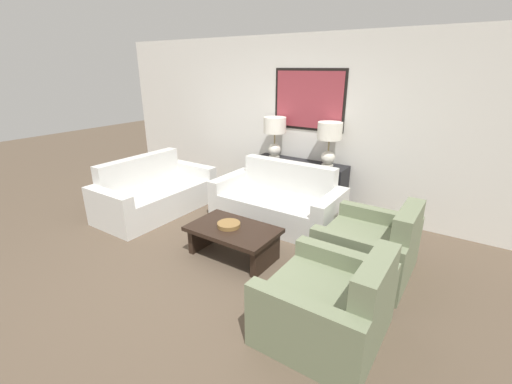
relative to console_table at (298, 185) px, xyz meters
The scene contains 11 objects.
ground_plane 2.26m from the console_table, 90.00° to the right, with size 20.00×20.00×0.00m, color brown.
back_wall 0.98m from the console_table, 90.00° to the left, with size 7.89×0.12×2.65m.
console_table is the anchor object (origin of this frame).
table_lamp_left 0.94m from the console_table, behind, with size 0.36×0.36×0.65m.
table_lamp_right 0.94m from the console_table, ahead, with size 0.36×0.36×0.65m.
couch_by_back_wall 0.66m from the console_table, 90.00° to the right, with size 1.85×0.91×0.84m.
couch_by_side 2.30m from the console_table, 142.31° to the right, with size 0.91×1.85×0.84m.
coffee_table 1.83m from the console_table, 87.81° to the right, with size 1.06×0.66×0.38m.
decorative_bowl 1.83m from the console_table, 89.70° to the right, with size 0.28×0.28×0.05m.
armchair_near_back_wall 1.97m from the console_table, 39.10° to the right, with size 0.95×1.00×0.84m.
armchair_near_camera 2.86m from the console_table, 57.63° to the right, with size 0.95×1.00×0.84m.
Camera 1 is at (2.34, -2.49, 2.18)m, focal length 24.00 mm.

